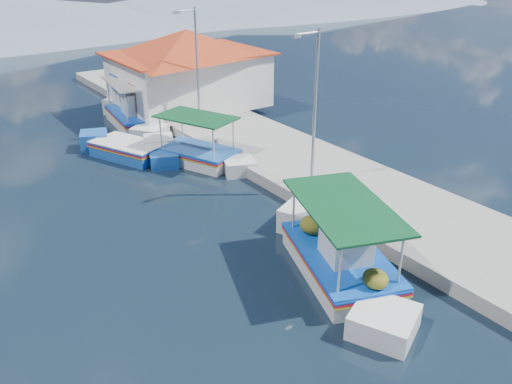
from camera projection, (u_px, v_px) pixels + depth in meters
ground at (244, 249)px, 17.19m from camera, size 160.00×160.00×0.00m
quay at (277, 153)px, 24.60m from camera, size 5.00×44.00×0.50m
bollards at (249, 159)px, 22.78m from camera, size 0.20×17.20×0.30m
main_caique at (338, 258)px, 15.76m from camera, size 4.05×7.46×2.61m
caique_green_canopy at (198, 155)px, 24.11m from camera, size 3.58×6.08×2.47m
caique_blue_hull at (129, 151)px, 24.78m from camera, size 3.43×5.73×1.11m
caique_far at (134, 116)px, 29.19m from camera, size 2.85×7.71×2.72m
harbor_building at (188, 67)px, 30.35m from camera, size 10.49×10.49×4.40m
lamp_post_near at (313, 102)px, 19.39m from camera, size 1.21×0.14×6.00m
lamp_post_far at (195, 63)px, 26.05m from camera, size 1.21×0.14×6.00m
mountain_ridge at (25, 15)px, 61.21m from camera, size 171.40×96.00×5.50m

